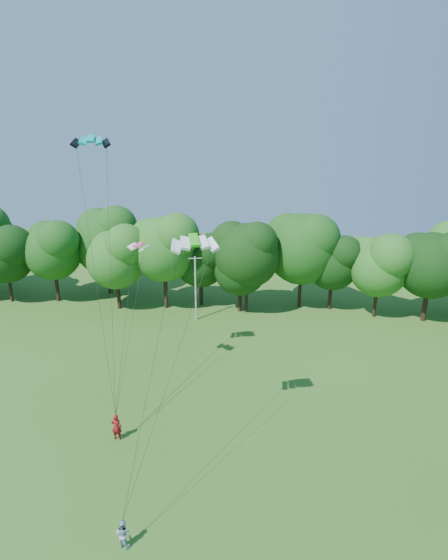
# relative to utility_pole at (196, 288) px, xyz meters

# --- Properties ---
(utility_pole) EXTENTS (1.43, 0.45, 7.30)m
(utility_pole) POSITION_rel_utility_pole_xyz_m (0.00, 0.00, 0.00)
(utility_pole) COLOR #ADACA4
(utility_pole) RESTS_ON ground
(kite_flyer_left) EXTENTS (0.70, 0.46, 1.90)m
(kite_flyer_left) POSITION_rel_utility_pole_xyz_m (-1.53, -21.08, -2.82)
(kite_flyer_left) COLOR maroon
(kite_flyer_left) RESTS_ON ground
(kite_flyer_right) EXTENTS (0.85, 0.71, 1.54)m
(kite_flyer_right) POSITION_rel_utility_pole_xyz_m (1.64, -28.90, -3.01)
(kite_flyer_right) COLOR #95ABCF
(kite_flyer_right) RESTS_ON ground
(kite_teal) EXTENTS (2.68, 1.77, 0.56)m
(kite_teal) POSITION_rel_utility_pole_xyz_m (-4.07, -15.23, 15.55)
(kite_teal) COLOR #05ABA5
(kite_teal) RESTS_ON ground
(kite_green) EXTENTS (2.82, 1.95, 0.61)m
(kite_green) POSITION_rel_utility_pole_xyz_m (3.98, -20.94, 10.02)
(kite_green) COLOR green
(kite_green) RESTS_ON ground
(kite_pink) EXTENTS (1.79, 1.38, 0.29)m
(kite_pink) POSITION_rel_utility_pole_xyz_m (-1.69, -13.69, 7.92)
(kite_pink) COLOR #E84074
(kite_pink) RESTS_ON ground
(tree_back_center) EXTENTS (8.15, 8.15, 11.86)m
(tree_back_center) POSITION_rel_utility_pole_xyz_m (5.42, 2.92, 3.63)
(tree_back_center) COLOR black
(tree_back_center) RESTS_ON ground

